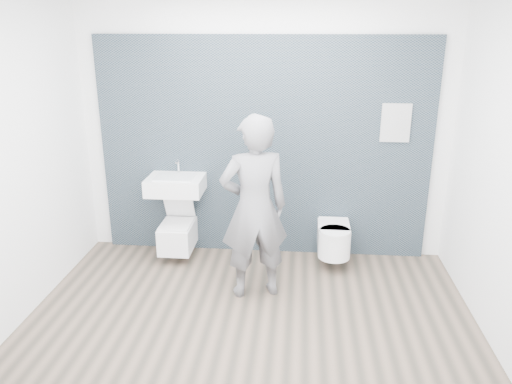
# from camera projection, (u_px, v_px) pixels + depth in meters

# --- Properties ---
(ground) EXTENTS (4.00, 4.00, 0.00)m
(ground) POSITION_uv_depth(u_px,v_px,m) (250.00, 320.00, 4.44)
(ground) COLOR brown
(ground) RESTS_ON ground
(room_shell) EXTENTS (4.00, 4.00, 4.00)m
(room_shell) POSITION_uv_depth(u_px,v_px,m) (249.00, 127.00, 3.88)
(room_shell) COLOR white
(room_shell) RESTS_ON ground
(tile_wall) EXTENTS (3.60, 0.06, 2.40)m
(tile_wall) POSITION_uv_depth(u_px,v_px,m) (263.00, 249.00, 5.82)
(tile_wall) COLOR black
(tile_wall) RESTS_ON ground
(washbasin) EXTENTS (0.60, 0.45, 0.45)m
(washbasin) POSITION_uv_depth(u_px,v_px,m) (176.00, 184.00, 5.39)
(washbasin) COLOR white
(washbasin) RESTS_ON ground
(toilet_square) EXTENTS (0.35, 0.50, 0.65)m
(toilet_square) POSITION_uv_depth(u_px,v_px,m) (178.00, 234.00, 5.55)
(toilet_square) COLOR white
(toilet_square) RESTS_ON ground
(toilet_rounded) EXTENTS (0.34, 0.58, 0.31)m
(toilet_rounded) POSITION_uv_depth(u_px,v_px,m) (334.00, 239.00, 5.35)
(toilet_rounded) COLOR white
(toilet_rounded) RESTS_ON ground
(info_placard) EXTENTS (0.30, 0.03, 0.40)m
(info_placard) POSITION_uv_depth(u_px,v_px,m) (384.00, 256.00, 5.66)
(info_placard) COLOR white
(info_placard) RESTS_ON ground
(visitor) EXTENTS (0.74, 0.60, 1.76)m
(visitor) POSITION_uv_depth(u_px,v_px,m) (254.00, 208.00, 4.61)
(visitor) COLOR slate
(visitor) RESTS_ON ground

